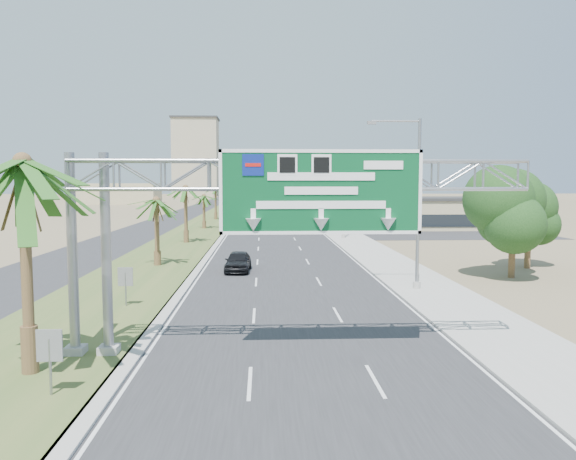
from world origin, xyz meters
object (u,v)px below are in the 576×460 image
at_px(signal_mast, 308,192).
at_px(store_building, 433,214).
at_px(car_mid_lane, 269,227).
at_px(pole_sign_blue, 360,194).
at_px(palm_near, 22,164).
at_px(car_far, 265,217).
at_px(car_left_lane, 238,262).
at_px(car_right_lane, 312,222).
at_px(pole_sign_red_near, 366,176).
at_px(pole_sign_red_far, 344,185).
at_px(sign_gantry, 277,190).

bearing_deg(signal_mast, store_building, -19.54).
xyz_separation_m(car_mid_lane, pole_sign_blue, (11.85, 1.78, 4.15)).
relative_size(palm_near, car_far, 1.58).
distance_m(signal_mast, store_building, 18.08).
relative_size(palm_near, pole_sign_blue, 1.24).
bearing_deg(signal_mast, palm_near, -102.66).
bearing_deg(car_left_lane, store_building, 58.07).
height_order(car_right_lane, pole_sign_red_near, pole_sign_red_near).
xyz_separation_m(car_right_lane, pole_sign_red_far, (6.57, 14.39, 5.16)).
height_order(signal_mast, car_right_lane, signal_mast).
relative_size(palm_near, signal_mast, 0.81).
bearing_deg(car_far, pole_sign_red_far, 14.38).
height_order(palm_near, car_far, palm_near).
bearing_deg(pole_sign_red_near, sign_gantry, -104.12).
xyz_separation_m(car_mid_lane, car_right_lane, (6.04, 7.14, 0.13)).
height_order(car_right_lane, pole_sign_red_far, pole_sign_red_far).
xyz_separation_m(car_right_lane, pole_sign_blue, (5.81, -5.36, 4.02)).
distance_m(signal_mast, pole_sign_red_far, 11.90).
height_order(sign_gantry, pole_sign_red_far, pole_sign_red_far).
bearing_deg(car_left_lane, car_mid_lane, 88.02).
bearing_deg(palm_near, pole_sign_red_near, 68.10).
relative_size(signal_mast, pole_sign_red_near, 1.14).
bearing_deg(car_far, palm_near, -93.85).
relative_size(signal_mast, pole_sign_red_far, 1.36).
bearing_deg(car_far, car_left_lane, -89.90).
relative_size(store_building, car_right_lane, 3.16).
xyz_separation_m(car_far, pole_sign_blue, (12.19, -17.06, 4.05)).
xyz_separation_m(signal_mast, store_building, (16.83, -5.97, -2.85)).
relative_size(signal_mast, pole_sign_blue, 1.53).
bearing_deg(car_mid_lane, store_building, 7.48).
xyz_separation_m(car_mid_lane, car_far, (-0.34, 18.84, 0.11)).
distance_m(palm_near, car_mid_lane, 53.29).
relative_size(sign_gantry, car_far, 3.16).
xyz_separation_m(store_building, pole_sign_red_far, (-10.18, 15.78, 3.95)).
xyz_separation_m(palm_near, car_left_lane, (5.87, 21.33, -6.20)).
bearing_deg(signal_mast, car_left_lane, -101.27).
distance_m(palm_near, car_far, 71.81).
height_order(car_left_lane, pole_sign_red_far, pole_sign_red_far).
height_order(store_building, pole_sign_red_near, pole_sign_red_near).
height_order(signal_mast, store_building, signal_mast).
xyz_separation_m(sign_gantry, palm_near, (-8.14, -1.93, 0.87)).
distance_m(store_building, car_mid_lane, 23.54).
bearing_deg(sign_gantry, palm_near, -166.68).
bearing_deg(palm_near, pole_sign_blue, 69.45).
distance_m(car_left_lane, car_right_lane, 39.01).
height_order(palm_near, car_left_lane, palm_near).
relative_size(pole_sign_red_near, pole_sign_blue, 1.34).
distance_m(car_right_lane, car_far, 13.32).
bearing_deg(pole_sign_red_far, car_right_lane, -114.55).
xyz_separation_m(sign_gantry, pole_sign_red_near, (12.30, 48.92, 1.03)).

